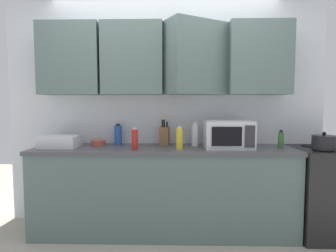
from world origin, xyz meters
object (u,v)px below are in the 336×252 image
(stove_range, at_px, (331,191))
(knife_block, at_px, (165,136))
(bottle_white_jar, at_px, (195,135))
(bottle_yellow_mustard, at_px, (179,139))
(dish_rack, at_px, (60,141))
(bowl_ceramic_small, at_px, (98,143))
(bottle_green_oil, at_px, (281,140))
(bottle_red_sauce, at_px, (135,139))
(bottle_blue_cleaner, at_px, (118,135))
(kettle, at_px, (324,142))
(microwave, at_px, (228,134))

(stove_range, bearing_deg, knife_block, 173.50)
(bottle_white_jar, xyz_separation_m, bottle_yellow_mustard, (-0.17, -0.24, -0.01))
(dish_rack, bearing_deg, stove_range, -0.41)
(stove_range, distance_m, bottle_yellow_mustard, 1.67)
(knife_block, relative_size, bowl_ceramic_small, 1.79)
(dish_rack, distance_m, bottle_green_oil, 2.29)
(bottle_red_sauce, bearing_deg, bottle_blue_cleaner, 123.25)
(knife_block, distance_m, bottle_yellow_mustard, 0.34)
(bottle_blue_cleaner, relative_size, bottle_yellow_mustard, 1.01)
(stove_range, relative_size, bottle_yellow_mustard, 3.97)
(bottle_white_jar, distance_m, bottle_yellow_mustard, 0.29)
(kettle, distance_m, bowl_ceramic_small, 2.29)
(dish_rack, distance_m, bottle_yellow_mustard, 1.26)
(kettle, xyz_separation_m, knife_block, (-1.55, 0.34, 0.02))
(knife_block, height_order, bottle_white_jar, knife_block)
(stove_range, height_order, bottle_white_jar, bottle_white_jar)
(bottle_green_oil, height_order, bottle_red_sauce, bottle_red_sauce)
(microwave, distance_m, bottle_blue_cleaner, 1.20)
(bottle_white_jar, distance_m, bottle_red_sauce, 0.67)
(bottle_green_oil, height_order, bottle_blue_cleaner, bottle_blue_cleaner)
(bottle_red_sauce, bearing_deg, stove_range, 3.76)
(dish_rack, relative_size, bowl_ceramic_small, 2.42)
(microwave, relative_size, bottle_yellow_mustard, 2.09)
(stove_range, bearing_deg, bottle_yellow_mustard, -176.25)
(bowl_ceramic_small, bearing_deg, microwave, -5.72)
(kettle, distance_m, dish_rack, 2.65)
(stove_range, xyz_separation_m, bottle_yellow_mustard, (-1.57, -0.10, 0.56))
(bottle_red_sauce, distance_m, bowl_ceramic_small, 0.52)
(dish_rack, distance_m, knife_block, 1.11)
(dish_rack, height_order, bottle_yellow_mustard, bottle_yellow_mustard)
(bottle_blue_cleaner, height_order, bottle_yellow_mustard, bottle_blue_cleaner)
(bottle_white_jar, height_order, bottle_yellow_mustard, bottle_white_jar)
(kettle, bearing_deg, bottle_green_oil, 157.81)
(bottle_blue_cleaner, bearing_deg, bottle_green_oil, -7.45)
(kettle, height_order, bottle_green_oil, bottle_green_oil)
(kettle, distance_m, bottle_green_oil, 0.39)
(kettle, bearing_deg, bottle_yellow_mustard, 178.47)
(knife_block, bearing_deg, stove_range, -6.50)
(kettle, distance_m, microwave, 0.91)
(bottle_blue_cleaner, distance_m, bottle_yellow_mustard, 0.76)
(stove_range, xyz_separation_m, bottle_blue_cleaner, (-2.25, 0.23, 0.56))
(bottle_blue_cleaner, distance_m, bottle_red_sauce, 0.43)
(bottle_blue_cleaner, bearing_deg, bottle_white_jar, -6.52)
(bottle_blue_cleaner, bearing_deg, bottle_yellow_mustard, -26.16)
(kettle, height_order, bottle_yellow_mustard, bottle_yellow_mustard)
(bottle_white_jar, height_order, bottle_red_sauce, bottle_white_jar)
(stove_range, bearing_deg, dish_rack, 179.59)
(microwave, height_order, bottle_red_sauce, microwave)
(bottle_white_jar, bearing_deg, microwave, -22.31)
(stove_range, height_order, kettle, kettle)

